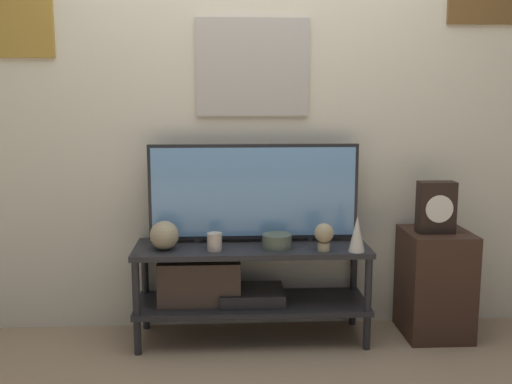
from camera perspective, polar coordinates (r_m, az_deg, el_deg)
name	(u,v)px	position (r m, az deg, el deg)	size (l,w,h in m)	color
ground_plane	(254,357)	(3.29, -0.19, -15.45)	(12.00, 12.00, 0.00)	#997F60
wall_back	(249,97)	(3.50, -0.67, 9.03)	(6.40, 0.08, 2.70)	beige
media_console	(232,281)	(3.40, -2.26, -8.44)	(1.30, 0.42, 0.54)	#232326
television	(254,192)	(3.37, -0.21, 0.01)	(1.18, 0.05, 0.56)	black
vase_round_glass	(164,235)	(3.28, -8.73, -4.11)	(0.16, 0.16, 0.16)	tan
vase_slim_bronze	(357,234)	(3.24, 9.60, -3.93)	(0.09, 0.09, 0.20)	beige
vase_wide_bowl	(277,241)	(3.28, 2.01, -4.71)	(0.16, 0.16, 0.08)	#4C5647
candle_jar	(215,242)	(3.24, -3.97, -4.75)	(0.08, 0.08, 0.10)	#C1B29E
decorative_bust	(324,235)	(3.23, 6.49, -4.11)	(0.10, 0.10, 0.15)	tan
side_table	(435,283)	(3.63, 16.66, -8.30)	(0.36, 0.40, 0.61)	#382319
mantel_clock	(436,207)	(3.48, 16.78, -1.40)	(0.20, 0.11, 0.29)	black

